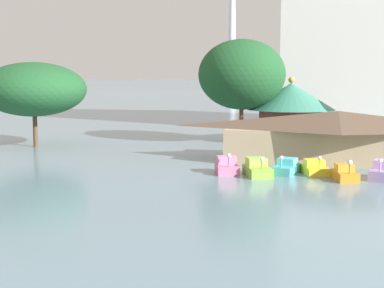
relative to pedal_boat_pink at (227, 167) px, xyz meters
name	(u,v)px	position (x,y,z in m)	size (l,w,h in m)	color
pedal_boat_pink	(227,167)	(0.00, 0.00, 0.00)	(2.24, 2.66, 1.70)	pink
pedal_boat_lime	(257,169)	(2.38, -0.43, 0.00)	(2.57, 3.36, 1.57)	#8CCC3F
pedal_boat_cyan	(286,167)	(4.47, 0.98, -0.06)	(2.27, 3.21, 1.54)	#4CB7CC
pedal_boat_yellow	(315,168)	(6.65, 1.14, -0.08)	(2.30, 2.96, 1.55)	yellow
pedal_boat_orange	(345,174)	(8.73, -0.96, -0.05)	(1.90, 2.70, 1.64)	orange
pedal_boat_lavender	(383,172)	(11.43, -0.06, 0.03)	(2.26, 3.01, 1.69)	#B299D8
boathouse	(338,135)	(8.62, 7.47, 1.82)	(20.66, 7.46, 4.47)	tan
green_roof_pavilion	(291,108)	(4.19, 21.32, 3.34)	(9.88, 9.88, 7.38)	brown
shoreline_tree_tall_left	(34,89)	(-22.11, 11.35, 5.54)	(10.97, 10.97, 8.91)	brown
shoreline_tree_mid	(242,74)	(-1.16, 19.06, 7.09)	(9.61, 9.61, 11.50)	brown
background_building_block	(380,30)	(16.16, 42.80, 13.55)	(28.25, 20.21, 28.12)	silver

